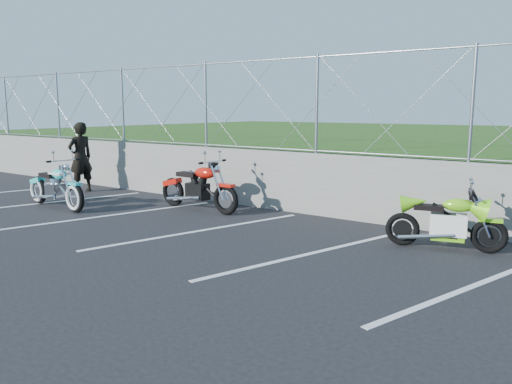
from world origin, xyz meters
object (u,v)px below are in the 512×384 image
Objects in this scene: cruiser_turquoise at (56,188)px; person_standing at (81,157)px; sportbike_green at (447,224)px; naked_orange at (199,189)px.

person_standing is (-1.41, 1.68, 0.48)m from cruiser_turquoise.
cruiser_turquoise is 8.20m from sportbike_green.
person_standing reaches higher than naked_orange.
naked_orange is 4.23m from person_standing.
person_standing is (-9.46, 0.06, 0.52)m from sportbike_green.
cruiser_turquoise is 3.25m from naked_orange.
naked_orange is (2.79, 1.65, 0.03)m from cruiser_turquoise.
sportbike_green is 9.47m from person_standing.
naked_orange is 5.25m from sportbike_green.
sportbike_green is (5.25, -0.04, -0.07)m from naked_orange.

